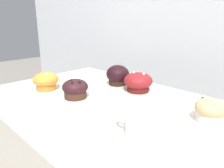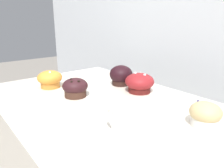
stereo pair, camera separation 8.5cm
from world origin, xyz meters
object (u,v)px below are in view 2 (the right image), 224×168
at_px(muffin_back_left, 205,115).
at_px(muffin_front_right, 121,76).
at_px(muffin_front_center, 75,88).
at_px(muffin_back_right, 50,79).
at_px(muffin_front_left, 140,83).
at_px(coffee_cup, 127,124).

relative_size(muffin_back_left, muffin_front_right, 0.84).
xyz_separation_m(muffin_front_center, muffin_back_left, (0.44, 0.16, -0.00)).
distance_m(muffin_back_right, muffin_front_left, 0.39).
bearing_deg(muffin_front_right, muffin_front_center, -88.09).
distance_m(muffin_back_left, muffin_front_left, 0.33).
height_order(muffin_front_left, muffin_front_right, muffin_front_right).
distance_m(muffin_front_center, coffee_cup, 0.36).
bearing_deg(muffin_back_right, muffin_front_left, 42.15).
height_order(muffin_front_center, muffin_front_left, muffin_front_left).
distance_m(muffin_front_center, muffin_back_left, 0.47).
xyz_separation_m(muffin_back_left, muffin_front_right, (-0.45, 0.08, 0.01)).
distance_m(muffin_front_center, muffin_back_right, 0.17).
xyz_separation_m(muffin_front_left, coffee_cup, (0.24, -0.29, 0.01)).
bearing_deg(muffin_front_left, muffin_front_right, 176.11).
distance_m(muffin_back_left, coffee_cup, 0.23).
distance_m(muffin_back_right, muffin_front_right, 0.31).
relative_size(muffin_front_center, muffin_front_left, 0.83).
relative_size(muffin_front_right, coffee_cup, 0.86).
height_order(muffin_front_center, coffee_cup, coffee_cup).
bearing_deg(muffin_back_left, muffin_back_right, -162.74).
xyz_separation_m(muffin_front_center, muffin_front_right, (-0.01, 0.24, 0.01)).
bearing_deg(coffee_cup, muffin_front_center, 170.94).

